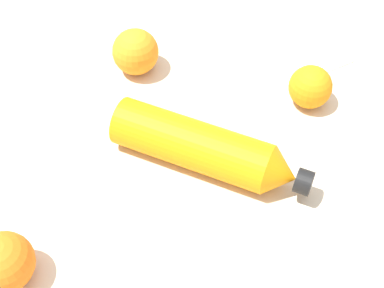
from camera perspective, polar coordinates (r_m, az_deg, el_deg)
ground_plane at (r=0.80m, az=-2.14°, el=-1.86°), size 2.40×2.40×0.00m
water_bottle at (r=0.77m, az=1.49°, el=-0.50°), size 0.28×0.18×0.07m
orange_0 at (r=0.88m, az=12.02°, el=5.74°), size 0.07×0.07×0.07m
orange_1 at (r=0.71m, az=-18.71°, el=-11.39°), size 0.07×0.07×0.07m
orange_2 at (r=0.91m, az=-5.81°, el=9.37°), size 0.08×0.08×0.08m
folded_napkin at (r=0.99m, az=10.96°, el=9.52°), size 0.16×0.15×0.01m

